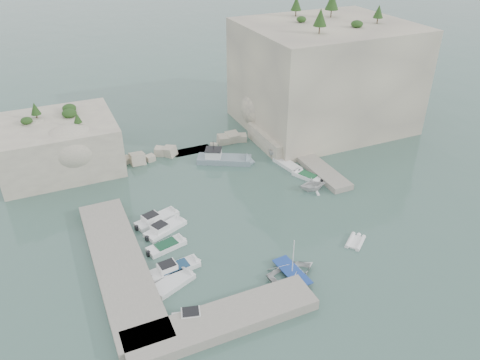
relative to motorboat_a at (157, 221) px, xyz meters
name	(u,v)px	position (x,y,z in m)	size (l,w,h in m)	color
ground	(260,225)	(11.12, -5.84, 0.00)	(400.00, 400.00, 0.00)	#42645A
cliff_east	(324,76)	(34.12, 17.16, 8.50)	(26.00, 22.00, 17.00)	beige
cliff_terrace	(284,138)	(24.12, 12.16, 1.25)	(8.00, 10.00, 2.50)	beige
outcrop_west	(59,145)	(-8.88, 19.16, 3.50)	(16.00, 14.00, 7.00)	beige
quay_west	(120,264)	(-5.88, -6.84, 0.55)	(5.00, 24.00, 1.10)	#9E9689
quay_south	(223,320)	(1.12, -18.34, 0.55)	(18.00, 4.00, 1.10)	#9E9689
ledge_east	(313,164)	(24.62, 4.16, 0.40)	(3.00, 16.00, 0.80)	#9E9689
breakwater	(192,147)	(10.12, 16.16, 0.70)	(28.00, 3.00, 1.40)	beige
motorboat_a	(157,221)	(0.00, 0.00, 0.00)	(5.99, 1.78, 1.40)	white
motorboat_b	(166,231)	(0.38, -2.32, 0.00)	(5.69, 1.86, 1.40)	white
motorboat_c	(167,248)	(-0.43, -5.52, 0.00)	(4.80, 1.74, 0.70)	white
motorboat_d	(175,271)	(-0.71, -9.54, 0.00)	(5.87, 1.75, 1.40)	silver
motorboat_e	(173,285)	(-1.48, -11.47, 0.00)	(4.84, 1.98, 0.70)	silver
motorboat_f	(200,320)	(-0.68, -17.02, 0.00)	(5.52, 1.64, 1.40)	silver
rowboat	(292,275)	(10.17, -15.13, 0.00)	(3.85, 5.39, 1.12)	silver
inflatable_dinghy	(355,243)	(19.40, -13.41, 0.00)	(3.13, 1.52, 0.44)	white
tender_east_a	(312,190)	(21.01, -1.58, 0.00)	(3.24, 3.76, 1.98)	silver
tender_east_b	(308,178)	(22.10, 1.39, 0.00)	(4.83, 1.65, 0.70)	white
tender_east_c	(287,166)	(21.21, 5.65, 0.00)	(5.36, 1.73, 0.70)	white
tender_east_d	(284,158)	(22.09, 8.13, 0.00)	(1.87, 4.97, 1.92)	silver
work_boat	(224,162)	(13.23, 10.60, 0.00)	(8.75, 2.59, 2.20)	gray
rowboat_mast	(293,255)	(10.17, -15.13, 2.66)	(0.10, 0.10, 4.20)	white
vegetation	(296,19)	(28.95, 18.57, 17.93)	(53.48, 13.88, 13.40)	#1E4219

